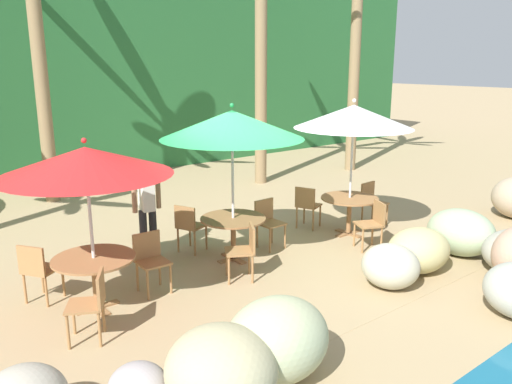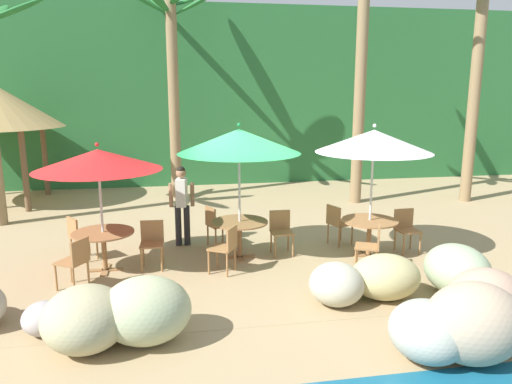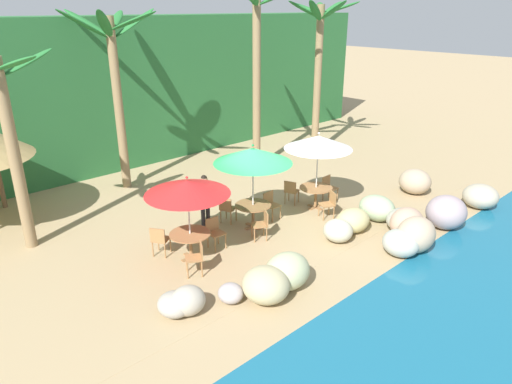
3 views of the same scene
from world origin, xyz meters
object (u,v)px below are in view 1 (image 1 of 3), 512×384
chair_white_inland (307,204)px  chair_white_left (373,221)px  chair_red_left (92,301)px  palm_tree_second (35,14)px  dining_table_red (94,266)px  dining_table_green (233,225)px  chair_red_inland (38,268)px  waiter_in_white (147,202)px  umbrella_green (232,125)px  dining_table_white (350,204)px  umbrella_red (86,161)px  palm_tree_fourth (357,17)px  chair_red_seaward (150,258)px  umbrella_white (354,117)px  chair_green_left (245,248)px  chair_green_inland (189,225)px  chair_white_seaward (372,200)px  chair_green_seaward (268,220)px  palm_tree_third (262,7)px

chair_white_inland → chair_white_left: same height
chair_red_left → palm_tree_second: (1.73, 6.86, 3.77)m
dining_table_red → dining_table_green: (2.52, 0.29, 0.00)m
chair_red_inland → waiter_in_white: (1.99, 0.59, 0.47)m
umbrella_green → dining_table_white: bearing=-7.7°
umbrella_red → dining_table_white: bearing=-0.6°
palm_tree_fourth → chair_white_inland: bearing=-146.9°
chair_red_seaward → umbrella_green: 2.45m
umbrella_white → dining_table_white: size_ratio=2.38×
dining_table_red → palm_tree_fourth: 11.30m
chair_green_left → chair_white_inland: bearing=25.7°
umbrella_red → chair_green_inland: bearing=26.1°
chair_green_inland → dining_table_white: chair_green_inland is taller
waiter_in_white → palm_tree_fourth: bearing=18.5°
chair_red_seaward → chair_white_seaward: same height
chair_white_seaward → chair_green_inland: bearing=165.9°
palm_tree_second → chair_green_seaward: bearing=-70.8°
dining_table_white → palm_tree_second: 8.04m
chair_white_left → chair_red_left: bearing=179.1°
chair_red_seaward → chair_red_inland: bearing=156.6°
chair_green_left → waiter_in_white: size_ratio=0.51×
chair_red_seaward → palm_tree_fourth: size_ratio=0.13×
chair_green_seaward → chair_red_seaward: bearing=-172.3°
umbrella_red → dining_table_red: size_ratio=2.14×
dining_table_red → palm_tree_second: bearing=77.2°
umbrella_green → chair_white_inland: (2.13, 0.42, -1.78)m
dining_table_green → palm_tree_second: palm_tree_second is taller
dining_table_red → chair_red_inland: 0.86m
palm_tree_fourth → dining_table_white: bearing=-139.2°
umbrella_white → waiter_in_white: (-3.61, 1.31, -1.30)m
umbrella_red → umbrella_green: umbrella_green is taller
dining_table_red → chair_red_left: (-0.35, -0.78, -0.10)m
chair_green_inland → palm_tree_second: size_ratio=0.14×
dining_table_green → waiter_in_white: (-1.08, 0.97, 0.37)m
chair_green_inland → dining_table_red: bearing=-153.9°
chair_white_left → palm_tree_second: palm_tree_second is taller
dining_table_green → chair_green_seaward: bearing=7.1°
chair_red_inland → umbrella_red: bearing=-50.3°
dining_table_green → umbrella_green: bearing=116.6°
chair_red_seaward → chair_red_left: same height
dining_table_red → chair_white_left: chair_white_left is taller
umbrella_green → chair_white_inland: bearing=11.0°
chair_white_seaward → umbrella_green: bearing=176.6°
dining_table_white → palm_tree_second: bearing=120.9°
dining_table_white → waiter_in_white: bearing=160.1°
dining_table_green → chair_green_inland: size_ratio=1.26×
dining_table_green → chair_red_seaward: bearing=-172.0°
umbrella_white → chair_white_left: 1.97m
chair_green_seaward → palm_tree_third: (3.17, 4.03, 4.11)m
chair_green_inland → chair_white_seaward: bearing=-14.1°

